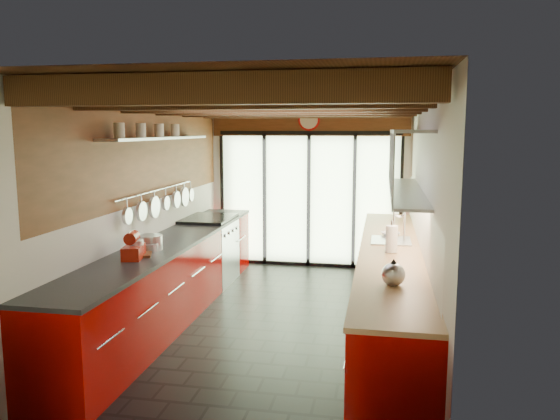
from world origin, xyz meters
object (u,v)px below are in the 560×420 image
object	(u,v)px
stand_mixer	(134,248)
soap_bottle	(391,242)
bowl	(390,234)
kettle	(393,273)
paper_towel	(392,239)

from	to	relation	value
stand_mixer	soap_bottle	size ratio (longest dim) A/B	2.02
soap_bottle	bowl	bearing A→B (deg)	90.00
stand_mixer	bowl	bearing A→B (deg)	32.88
soap_bottle	kettle	bearing A→B (deg)	-90.00
paper_towel	stand_mixer	bearing A→B (deg)	-163.41
stand_mixer	paper_towel	xyz separation A→B (m)	(2.54, 0.76, 0.03)
kettle	bowl	world-z (taller)	kettle
paper_towel	bowl	bearing A→B (deg)	90.00
stand_mixer	bowl	size ratio (longest dim) A/B	1.55
kettle	stand_mixer	bearing A→B (deg)	169.39
kettle	soap_bottle	world-z (taller)	kettle
stand_mixer	bowl	xyz separation A→B (m)	(2.54, 1.64, -0.08)
paper_towel	soap_bottle	size ratio (longest dim) A/B	2.02
stand_mixer	soap_bottle	world-z (taller)	stand_mixer
bowl	paper_towel	bearing A→B (deg)	-90.00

